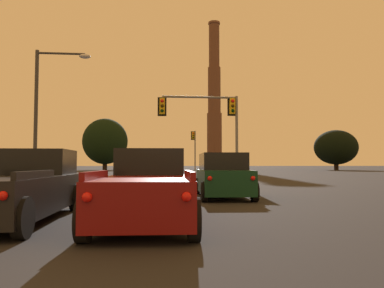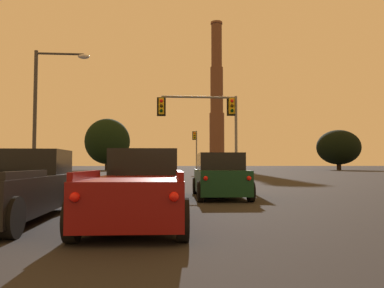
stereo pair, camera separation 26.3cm
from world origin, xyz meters
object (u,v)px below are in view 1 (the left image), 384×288
pickup_truck_left_lane_second (19,188)px  pickup_truck_center_lane_second (147,188)px  traffic_light_far_right (194,146)px  street_lamp (45,103)px  suv_right_lane_front (222,176)px  hatchback_center_lane_front (150,182)px  smokestack (214,110)px  traffic_light_overhead_right (211,117)px

pickup_truck_left_lane_second → pickup_truck_center_lane_second: bearing=-8.1°
traffic_light_far_right → street_lamp: street_lamp is taller
suv_right_lane_front → pickup_truck_left_lane_second: (-6.22, -5.90, -0.09)m
pickup_truck_center_lane_second → suv_right_lane_front: bearing=66.5°
hatchback_center_lane_front → pickup_truck_left_lane_second: bearing=-117.6°
smokestack → pickup_truck_left_lane_second: bearing=-101.2°
street_lamp → pickup_truck_center_lane_second: bearing=-63.2°
smokestack → traffic_light_far_right: bearing=-101.1°
pickup_truck_center_lane_second → pickup_truck_left_lane_second: (-3.23, 0.46, 0.00)m
hatchback_center_lane_front → traffic_light_overhead_right: (3.78, 8.62, 3.86)m
pickup_truck_center_lane_second → smokestack: bearing=82.1°
pickup_truck_center_lane_second → suv_right_lane_front: suv_right_lane_front is taller
traffic_light_far_right → hatchback_center_lane_front: bearing=-98.4°
traffic_light_overhead_right → street_lamp: 10.15m
suv_right_lane_front → hatchback_center_lane_front: 3.07m
suv_right_lane_front → hatchback_center_lane_front: size_ratio=1.20×
suv_right_lane_front → traffic_light_overhead_right: (0.72, 8.55, 3.62)m
pickup_truck_center_lane_second → traffic_light_far_right: traffic_light_far_right is taller
pickup_truck_left_lane_second → traffic_light_far_right: size_ratio=0.89×
traffic_light_far_right → suv_right_lane_front: bearing=-93.8°
street_lamp → smokestack: 105.00m
suv_right_lane_front → traffic_light_far_right: 37.78m
pickup_truck_center_lane_second → street_lamp: bearing=118.5°
street_lamp → smokestack: smokestack is taller
pickup_truck_left_lane_second → traffic_light_far_right: 44.44m
suv_right_lane_front → smokestack: bearing=83.8°
suv_right_lane_front → smokestack: 109.03m
pickup_truck_left_lane_second → street_lamp: bearing=103.6°
suv_right_lane_front → pickup_truck_left_lane_second: suv_right_lane_front is taller
pickup_truck_left_lane_second → hatchback_center_lane_front: bearing=61.7°
hatchback_center_lane_front → pickup_truck_left_lane_second: 6.62m
pickup_truck_center_lane_second → traffic_light_overhead_right: (3.71, 14.91, 3.72)m
street_lamp → pickup_truck_left_lane_second: bearing=-76.6°
traffic_light_overhead_right → street_lamp: size_ratio=0.77×
pickup_truck_center_lane_second → traffic_light_overhead_right: size_ratio=0.94×
suv_right_lane_front → traffic_light_far_right: (2.49, 37.56, 3.15)m
traffic_light_far_right → traffic_light_overhead_right: bearing=-93.5°
suv_right_lane_front → traffic_light_overhead_right: 9.31m
pickup_truck_center_lane_second → hatchback_center_lane_front: bearing=92.3°
hatchback_center_lane_front → smokestack: bearing=80.7°
traffic_light_overhead_right → hatchback_center_lane_front: bearing=-113.7°
pickup_truck_center_lane_second → hatchback_center_lane_front: 6.29m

